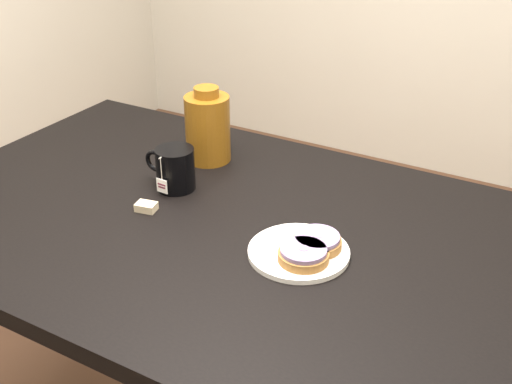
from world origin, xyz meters
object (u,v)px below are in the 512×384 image
Objects in this scene: table at (215,249)px; plate at (299,251)px; bagel_front at (303,254)px; mug at (175,168)px; teabag_pouch at (146,207)px; bagel_back at (317,241)px; bagel_package at (208,127)px.

plate is at bearing -9.15° from table.
bagel_front is 0.42m from mug.
bagel_front reaches higher than teabag_pouch.
bagel_back reaches higher than plate.
bagel_package is (-0.42, 0.30, 0.07)m from bagel_front.
bagel_package is (-0.02, 0.17, 0.04)m from mug.
bagel_package reaches higher than bagel_front.
bagel_package reaches higher than plate.
mug is at bearing 168.80° from bagel_back.
bagel_package is at bearing 144.07° from bagel_front.
mug is at bearing 154.98° from table.
mug is at bearing 93.14° from teabag_pouch.
teabag_pouch is at bearing -174.41° from bagel_back.
table is 7.19× the size of bagel_package.
mug reaches higher than bagel_back.
table is 10.27× the size of bagel_back.
bagel_back reaches higher than teabag_pouch.
table is at bearing 170.85° from plate.
mug is at bearing 161.46° from bagel_front.
table is 0.18m from teabag_pouch.
teabag_pouch reaches higher than plate.
bagel_front is at bearing -35.93° from bagel_package.
plate is at bearing -133.46° from bagel_back.
mug is 0.13m from teabag_pouch.
bagel_front is (0.02, -0.03, 0.02)m from plate.
teabag_pouch reaches higher than table.
bagel_back is at bearing 86.45° from bagel_front.
plate is at bearing 130.56° from bagel_front.
bagel_package is at bearing 125.50° from table.
bagel_front reaches higher than plate.
bagel_back is at bearing -8.78° from mug.
mug reaches higher than table.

